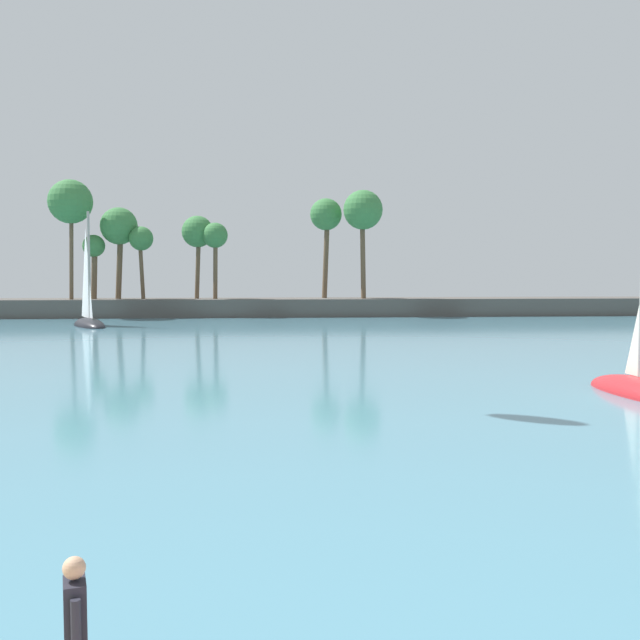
# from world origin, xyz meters

# --- Properties ---
(sea) EXTENTS (220.00, 106.02, 0.06)m
(sea) POSITION_xyz_m (0.00, 60.24, 0.03)
(sea) COLOR teal
(sea) RESTS_ON ground
(palm_headland) EXTENTS (110.30, 6.54, 13.14)m
(palm_headland) POSITION_xyz_m (1.06, 73.16, 3.38)
(palm_headland) COLOR #514C47
(palm_headland) RESTS_ON ground
(person_at_waterline) EXTENTS (0.28, 0.53, 1.67)m
(person_at_waterline) POSITION_xyz_m (-3.25, 6.69, 0.89)
(person_at_waterline) COLOR #23232D
(person_at_waterline) RESTS_ON ground
(sailboat_mid_bay) EXTENTS (4.61, 6.98, 9.78)m
(sailboat_mid_bay) POSITION_xyz_m (-15.18, 60.11, 0.94)
(sailboat_mid_bay) COLOR black
(sailboat_mid_bay) RESTS_ON sea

